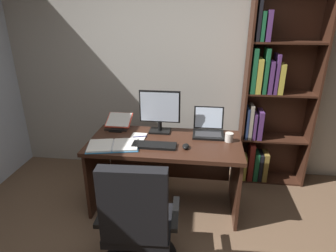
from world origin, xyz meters
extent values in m
cube|color=#B2ADA3|center=(0.00, 1.97, 1.36)|extent=(4.98, 0.12, 2.73)
cube|color=#381E14|center=(-0.15, 1.07, 0.73)|extent=(1.51, 0.72, 0.04)
cube|color=#381E14|center=(-0.87, 1.07, 0.36)|extent=(0.03, 0.66, 0.71)
cube|color=#381E14|center=(0.57, 1.07, 0.36)|extent=(0.03, 0.66, 0.71)
cube|color=#381E14|center=(-0.15, 1.41, 0.39)|extent=(1.39, 0.03, 0.50)
cube|color=#381E14|center=(0.67, 1.74, 1.10)|extent=(0.02, 0.29, 2.21)
cube|color=#381E14|center=(1.42, 1.74, 1.10)|extent=(0.02, 0.29, 2.21)
cube|color=#381E14|center=(1.05, 1.88, 1.10)|extent=(0.78, 0.01, 2.21)
cube|color=#381E14|center=(1.05, 1.74, 0.01)|extent=(0.73, 0.27, 0.02)
cube|color=gold|center=(0.74, 1.70, 0.17)|extent=(0.06, 0.18, 0.30)
cube|color=maroon|center=(0.82, 1.70, 0.25)|extent=(0.06, 0.18, 0.47)
cube|color=#195633|center=(0.88, 1.71, 0.20)|extent=(0.05, 0.21, 0.35)
cube|color=black|center=(0.93, 1.71, 0.19)|extent=(0.04, 0.21, 0.35)
cube|color=olive|center=(0.99, 1.71, 0.20)|extent=(0.05, 0.20, 0.36)
cube|color=#381E14|center=(1.05, 1.74, 0.56)|extent=(0.73, 0.27, 0.02)
cube|color=navy|center=(0.72, 1.71, 0.75)|extent=(0.03, 0.22, 0.37)
cube|color=gray|center=(0.76, 1.69, 0.77)|extent=(0.04, 0.17, 0.40)
cube|color=#512D66|center=(0.81, 1.69, 0.72)|extent=(0.03, 0.18, 0.31)
cube|color=#512D66|center=(0.87, 1.71, 0.74)|extent=(0.05, 0.21, 0.34)
cube|color=#381E14|center=(1.05, 1.74, 1.10)|extent=(0.73, 0.27, 0.02)
cube|color=#195633|center=(0.73, 1.72, 1.35)|extent=(0.05, 0.22, 0.48)
cube|color=gold|center=(0.79, 1.72, 1.30)|extent=(0.06, 0.23, 0.37)
cube|color=#195633|center=(0.86, 1.71, 1.35)|extent=(0.04, 0.20, 0.48)
cube|color=#512D66|center=(0.91, 1.70, 1.29)|extent=(0.04, 0.20, 0.35)
cube|color=#512D66|center=(0.97, 1.72, 1.33)|extent=(0.03, 0.22, 0.42)
cube|color=gold|center=(1.02, 1.69, 1.28)|extent=(0.05, 0.17, 0.32)
cube|color=#381E14|center=(1.05, 1.74, 1.65)|extent=(0.73, 0.27, 0.02)
cube|color=black|center=(0.72, 1.69, 1.86)|extent=(0.04, 0.17, 0.40)
cube|color=#195633|center=(0.77, 1.72, 1.81)|extent=(0.04, 0.22, 0.29)
cube|color=#512D66|center=(0.83, 1.70, 1.81)|extent=(0.05, 0.19, 0.30)
cylinder|color=black|center=(-0.25, 0.29, 0.20)|extent=(0.06, 0.06, 0.30)
cube|color=black|center=(-0.25, 0.29, 0.39)|extent=(0.52, 0.50, 0.07)
cube|color=black|center=(-0.24, 0.09, 0.71)|extent=(0.48, 0.12, 0.59)
cube|color=black|center=(-0.53, 0.28, 0.51)|extent=(0.07, 0.39, 0.04)
cube|color=black|center=(0.03, 0.30, 0.51)|extent=(0.07, 0.39, 0.04)
cube|color=black|center=(-0.24, 1.30, 0.76)|extent=(0.22, 0.16, 0.02)
cylinder|color=black|center=(-0.24, 1.30, 0.82)|extent=(0.04, 0.04, 0.09)
cube|color=black|center=(-0.24, 1.31, 1.03)|extent=(0.43, 0.02, 0.34)
cube|color=silver|center=(-0.24, 1.29, 1.03)|extent=(0.40, 0.00, 0.31)
cube|color=black|center=(0.27, 1.26, 0.77)|extent=(0.31, 0.25, 0.02)
cube|color=#2D2D30|center=(0.27, 1.24, 0.78)|extent=(0.27, 0.14, 0.00)
cube|color=black|center=(0.27, 1.42, 0.89)|extent=(0.31, 0.07, 0.24)
cube|color=silver|center=(0.27, 1.42, 0.89)|extent=(0.28, 0.05, 0.21)
cube|color=black|center=(-0.24, 0.94, 0.77)|extent=(0.42, 0.15, 0.02)
ellipsoid|color=black|center=(0.06, 0.94, 0.77)|extent=(0.06, 0.10, 0.04)
cube|color=black|center=(-0.70, 1.28, 0.76)|extent=(0.14, 0.12, 0.01)
cube|color=black|center=(-0.70, 1.24, 0.77)|extent=(0.24, 0.01, 0.01)
cube|color=#DB422D|center=(-0.70, 1.39, 0.83)|extent=(0.27, 0.22, 0.11)
cube|color=silver|center=(-0.70, 1.39, 0.84)|extent=(0.25, 0.20, 0.09)
cube|color=#2D84C6|center=(-0.74, 0.87, 0.76)|extent=(0.29, 0.33, 0.01)
cube|color=#2D84C6|center=(-0.51, 0.92, 0.76)|extent=(0.29, 0.33, 0.01)
cube|color=silver|center=(-0.74, 0.87, 0.77)|extent=(0.27, 0.31, 0.02)
cube|color=silver|center=(-0.51, 0.92, 0.77)|extent=(0.27, 0.31, 0.02)
cylinder|color=#B7B7BC|center=(-0.62, 0.89, 0.77)|extent=(0.07, 0.25, 0.02)
cube|color=silver|center=(-0.43, 1.12, 0.76)|extent=(0.15, 0.21, 0.01)
cylinder|color=navy|center=(-0.41, 1.12, 0.77)|extent=(0.14, 0.05, 0.01)
cylinder|color=silver|center=(0.48, 1.15, 0.80)|extent=(0.08, 0.08, 0.09)
camera|label=1|loc=(0.20, -1.46, 1.95)|focal=30.49mm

